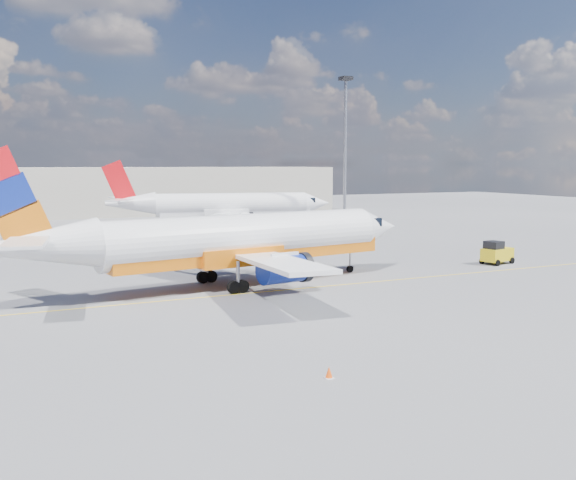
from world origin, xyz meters
name	(u,v)px	position (x,y,z in m)	size (l,w,h in m)	color
ground	(297,299)	(0.00, 0.00, 0.00)	(240.00, 240.00, 0.00)	#5B5A5F
taxi_line	(278,290)	(0.00, 3.00, 0.01)	(70.00, 0.15, 0.01)	yellow
terminal_main	(135,191)	(5.00, 75.00, 4.00)	(70.00, 14.00, 8.00)	beige
main_jet	(233,241)	(-2.26, 5.73, 3.24)	(32.15, 25.04, 9.71)	white
second_jet	(225,206)	(10.57, 44.15, 3.04)	(30.22, 23.29, 9.12)	white
gse_tug	(497,253)	(21.90, 5.81, 0.95)	(3.11, 2.33, 2.01)	black
traffic_cone	(329,373)	(-5.48, -14.31, 0.24)	(0.35, 0.35, 0.48)	white
floodlight_mast	(345,139)	(24.74, 37.06, 11.85)	(1.44, 1.44, 19.77)	gray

